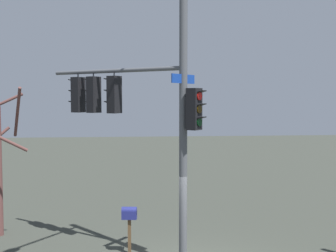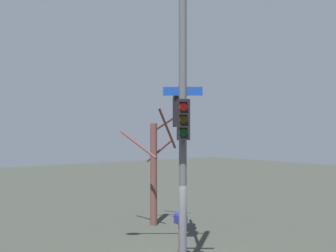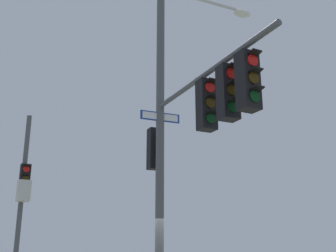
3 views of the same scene
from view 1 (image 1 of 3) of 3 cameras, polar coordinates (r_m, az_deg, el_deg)
main_signal_pole_assembly at (r=12.10m, az=-3.13°, el=5.66°), size 4.37×5.53×9.59m
mailbox at (r=13.10m, az=-5.10°, el=-11.81°), size 0.47×0.29×1.41m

